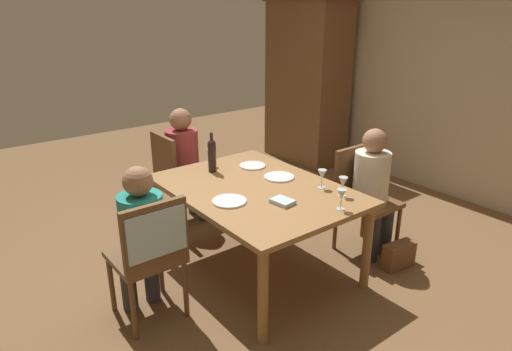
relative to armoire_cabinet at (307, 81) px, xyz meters
name	(u,v)px	position (x,y,z in m)	size (l,w,h in m)	color
ground_plane	(256,268)	(1.89, -2.32, -1.10)	(10.00, 10.00, 0.00)	brown
rear_room_partition	(460,75)	(1.89, 0.45, 0.25)	(6.40, 0.12, 2.70)	tan
armoire_cabinet	(307,81)	(0.00, 0.00, 0.00)	(1.18, 0.62, 2.18)	brown
dining_table	(256,197)	(1.89, -2.32, -0.45)	(1.58, 1.14, 0.73)	olive
chair_left_end	(176,172)	(0.72, -2.41, -0.56)	(0.44, 0.44, 0.92)	brown
chair_near	(152,246)	(2.01, -3.27, -0.50)	(0.46, 0.44, 0.92)	brown
chair_far_right	(361,192)	(2.16, -1.37, -0.56)	(0.44, 0.44, 0.92)	brown
person_woman_host	(185,157)	(0.72, -2.29, -0.43)	(0.31, 0.36, 1.15)	#33333D
person_man_bearded	(141,231)	(1.86, -3.27, -0.45)	(0.34, 0.29, 1.11)	#33333D
person_man_guest	(373,184)	(2.27, -1.37, -0.45)	(0.34, 0.30, 1.12)	#33333D
wine_bottle_tall_green	(212,155)	(1.38, -2.39, -0.22)	(0.07, 0.07, 0.34)	black
wine_glass_near_left	(211,154)	(1.24, -2.32, -0.26)	(0.07, 0.07, 0.15)	silver
wine_glass_centre	(322,175)	(2.21, -1.92, -0.26)	(0.07, 0.07, 0.15)	silver
wine_glass_near_right	(343,183)	(2.41, -1.91, -0.26)	(0.07, 0.07, 0.15)	silver
wine_glass_far	(341,195)	(2.56, -2.10, -0.26)	(0.07, 0.07, 0.15)	silver
dinner_plate_host	(229,201)	(1.99, -2.64, -0.36)	(0.25, 0.25, 0.01)	white
dinner_plate_guest_left	(252,166)	(1.48, -2.05, -0.36)	(0.23, 0.23, 0.01)	white
dinner_plate_guest_right	(279,177)	(1.84, -2.04, -0.36)	(0.25, 0.25, 0.01)	white
folded_napkin	(283,202)	(2.24, -2.35, -0.35)	(0.16, 0.12, 0.03)	#ADC6D6
handbag	(399,255)	(2.60, -1.37, -0.99)	(0.28, 0.12, 0.22)	brown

